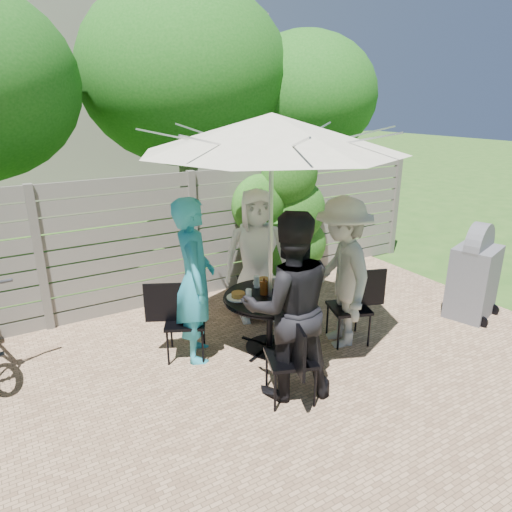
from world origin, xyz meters
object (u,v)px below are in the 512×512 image
syrup_jug (264,288)px  person_right (341,273)px  chair_left (185,335)px  bbq_grill (474,275)px  plate_front (277,307)px  person_front (289,307)px  plate_extra (292,303)px  patio_table (270,312)px  glass_back (257,282)px  plate_right (301,291)px  glass_front (285,298)px  chair_right (349,321)px  chair_front (291,375)px  chair_back (255,294)px  person_back (257,256)px  coffee_cup (274,283)px  person_left (195,281)px  plate_left (238,296)px  plate_back (264,282)px  glass_left (249,295)px

syrup_jug → person_right: bearing=-23.5°
chair_left → bbq_grill: bbq_grill is taller
plate_front → bbq_grill: bearing=-5.8°
plate_front → syrup_jug: bearing=78.0°
person_front → plate_extra: person_front is taller
patio_table → glass_back: glass_back is taller
plate_right → glass_front: size_ratio=1.86×
chair_right → glass_back: 1.20m
chair_front → plate_front: chair_front is taller
patio_table → chair_right: (0.91, -0.34, -0.20)m
chair_left → person_right: 1.90m
chair_back → chair_left: size_ratio=1.04×
person_front → bbq_grill: size_ratio=1.43×
person_back → coffee_cup: bearing=-80.7°
plate_extra → person_left: bearing=143.1°
person_front → plate_right: (0.63, 0.65, -0.22)m
chair_front → glass_front: chair_front is taller
plate_left → coffee_cup: (0.51, 0.05, 0.04)m
coffee_cup → plate_extra: bearing=-101.6°
chair_left → person_right: person_right is taller
person_right → plate_right: (-0.44, 0.16, -0.18)m
chair_front → plate_left: chair_front is taller
chair_right → person_right: (-0.13, 0.05, 0.61)m
chair_back → person_left: person_left is taller
person_front → person_right: 1.17m
plate_front → plate_extra: size_ratio=1.08×
chair_front → glass_back: 1.32m
plate_front → plate_left: bearing=114.7°
person_right → syrup_jug: 0.90m
chair_right → plate_right: bearing=-1.0°
person_front → chair_right: person_front is taller
chair_back → person_back: size_ratio=0.54×
plate_back → person_front: bearing=-110.3°
plate_extra → person_right: bearing=4.4°
plate_back → plate_left: bearing=-155.3°
person_back → coffee_cup: size_ratio=14.47×
person_back → plate_front: person_back is taller
person_back → glass_front: person_back is taller
person_right → glass_left: size_ratio=12.66×
person_right → plate_left: (-1.12, 0.41, -0.18)m
glass_left → person_left: bearing=149.2°
plate_front → plate_right: bearing=24.7°
person_left → chair_front: size_ratio=2.00×
person_front → plate_front: size_ratio=7.11×
glass_left → glass_front: (0.29, -0.27, 0.00)m
chair_back → plate_back: bearing=2.5°
plate_front → plate_right: 0.51m
chair_back → bbq_grill: (2.42, -1.54, 0.30)m
patio_table → plate_back: (0.13, 0.34, 0.23)m
chair_left → plate_left: size_ratio=3.46×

